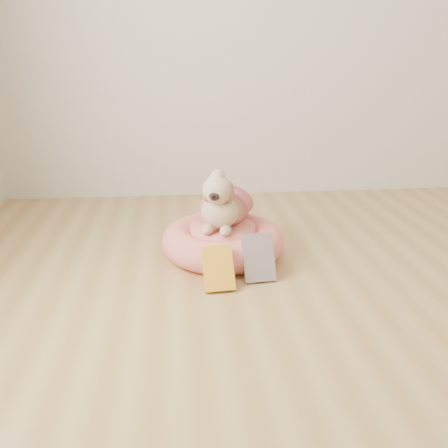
{
  "coord_description": "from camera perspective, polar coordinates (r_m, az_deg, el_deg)",
  "views": [
    {
      "loc": [
        -0.9,
        -1.0,
        0.93
      ],
      "look_at": [
        -0.68,
        1.14,
        0.17
      ],
      "focal_mm": 40.0,
      "sensor_mm": 36.0,
      "label": 1
    }
  ],
  "objects": [
    {
      "name": "dog",
      "position": [
        2.29,
        -0.03,
        3.39
      ],
      "size": [
        0.39,
        0.47,
        0.3
      ],
      "primitive_type": null,
      "rotation": [
        0.0,
        0.0,
        -0.34
      ],
      "color": "brown",
      "rests_on": "pet_bed"
    },
    {
      "name": "book_yellow",
      "position": [
        2.04,
        -0.66,
        -5.12
      ],
      "size": [
        0.13,
        0.14,
        0.17
      ],
      "primitive_type": "cube",
      "rotation": [
        -0.61,
        0.0,
        0.09
      ],
      "color": "#FDF21A",
      "rests_on": "floor"
    },
    {
      "name": "book_white",
      "position": [
        2.11,
        3.97,
        -3.84
      ],
      "size": [
        0.14,
        0.12,
        0.19
      ],
      "primitive_type": "cube",
      "rotation": [
        -0.45,
        0.0,
        0.1
      ],
      "color": "silver",
      "rests_on": "floor"
    },
    {
      "name": "pet_bed",
      "position": [
        2.35,
        -0.12,
        -1.97
      ],
      "size": [
        0.58,
        0.58,
        0.15
      ],
      "color": "#FF8763",
      "rests_on": "floor"
    }
  ]
}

